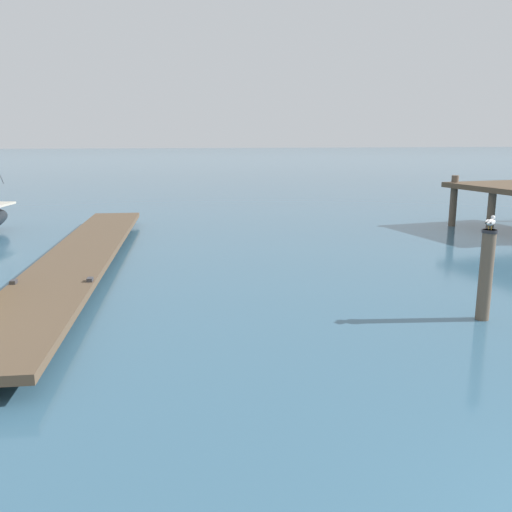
{
  "coord_description": "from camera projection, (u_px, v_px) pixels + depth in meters",
  "views": [
    {
      "loc": [
        -4.55,
        -2.41,
        3.51
      ],
      "look_at": [
        -2.43,
        7.1,
        1.4
      ],
      "focal_mm": 38.21,
      "sensor_mm": 36.0,
      "label": 1
    }
  ],
  "objects": [
    {
      "name": "mooring_piling",
      "position": [
        486.0,
        273.0,
        10.59
      ],
      "size": [
        0.3,
        0.3,
        1.8
      ],
      "color": "brown",
      "rests_on": "ground"
    },
    {
      "name": "perched_seagull",
      "position": [
        491.0,
        222.0,
        10.37
      ],
      "size": [
        0.33,
        0.28,
        0.27
      ],
      "color": "gold",
      "rests_on": "mooring_piling"
    },
    {
      "name": "floating_dock",
      "position": [
        81.0,
        255.0,
        14.95
      ],
      "size": [
        3.36,
        16.45,
        0.53
      ],
      "color": "brown",
      "rests_on": "ground"
    }
  ]
}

